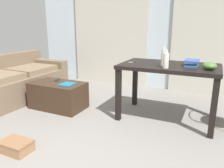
{
  "coord_description": "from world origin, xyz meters",
  "views": [
    {
      "loc": [
        1.09,
        -1.2,
        1.34
      ],
      "look_at": [
        -0.33,
        1.8,
        0.44
      ],
      "focal_mm": 35.38,
      "sensor_mm": 36.0,
      "label": 1
    }
  ],
  "objects_px": {
    "scissors": "(133,62)",
    "shoebox": "(16,146)",
    "book_stack": "(191,63)",
    "couch": "(12,83)",
    "magazine": "(67,84)",
    "tv_remote_primary": "(57,80)",
    "bowl": "(210,66)",
    "coffee_table": "(58,95)",
    "craft_table": "(169,72)",
    "bottle_near": "(166,60)",
    "bottle_far": "(163,58)"
  },
  "relations": [
    {
      "from": "couch",
      "to": "bottle_far",
      "type": "xyz_separation_m",
      "value": [
        2.68,
        0.19,
        0.6
      ]
    },
    {
      "from": "couch",
      "to": "magazine",
      "type": "distance_m",
      "value": 1.27
    },
    {
      "from": "coffee_table",
      "to": "craft_table",
      "type": "bearing_deg",
      "value": 11.34
    },
    {
      "from": "couch",
      "to": "coffee_table",
      "type": "distance_m",
      "value": 1.05
    },
    {
      "from": "bottle_near",
      "to": "bottle_far",
      "type": "bearing_deg",
      "value": 115.54
    },
    {
      "from": "bottle_near",
      "to": "magazine",
      "type": "distance_m",
      "value": 1.55
    },
    {
      "from": "book_stack",
      "to": "scissors",
      "type": "relative_size",
      "value": 2.67
    },
    {
      "from": "couch",
      "to": "shoebox",
      "type": "height_order",
      "value": "couch"
    },
    {
      "from": "bowl",
      "to": "shoebox",
      "type": "bearing_deg",
      "value": -141.11
    },
    {
      "from": "book_stack",
      "to": "tv_remote_primary",
      "type": "xyz_separation_m",
      "value": [
        -2.08,
        -0.24,
        -0.4
      ]
    },
    {
      "from": "coffee_table",
      "to": "scissors",
      "type": "xyz_separation_m",
      "value": [
        1.17,
        0.31,
        0.59
      ]
    },
    {
      "from": "craft_table",
      "to": "book_stack",
      "type": "relative_size",
      "value": 4.38
    },
    {
      "from": "craft_table",
      "to": "bottle_near",
      "type": "xyz_separation_m",
      "value": [
        0.0,
        -0.27,
        0.21
      ]
    },
    {
      "from": "couch",
      "to": "book_stack",
      "type": "relative_size",
      "value": 6.7
    },
    {
      "from": "couch",
      "to": "scissors",
      "type": "relative_size",
      "value": 17.87
    },
    {
      "from": "scissors",
      "to": "shoebox",
      "type": "xyz_separation_m",
      "value": [
        -0.75,
        -1.56,
        -0.74
      ]
    },
    {
      "from": "couch",
      "to": "magazine",
      "type": "bearing_deg",
      "value": -1.38
    },
    {
      "from": "coffee_table",
      "to": "scissors",
      "type": "distance_m",
      "value": 1.34
    },
    {
      "from": "couch",
      "to": "scissors",
      "type": "xyz_separation_m",
      "value": [
        2.21,
        0.31,
        0.49
      ]
    },
    {
      "from": "bottle_far",
      "to": "shoebox",
      "type": "distance_m",
      "value": 2.07
    },
    {
      "from": "bottle_near",
      "to": "shoebox",
      "type": "bearing_deg",
      "value": -134.34
    },
    {
      "from": "coffee_table",
      "to": "scissors",
      "type": "relative_size",
      "value": 7.63
    },
    {
      "from": "tv_remote_primary",
      "to": "magazine",
      "type": "xyz_separation_m",
      "value": [
        0.33,
        -0.15,
        -0.0
      ]
    },
    {
      "from": "tv_remote_primary",
      "to": "magazine",
      "type": "bearing_deg",
      "value": -48.76
    },
    {
      "from": "scissors",
      "to": "bottle_near",
      "type": "bearing_deg",
      "value": -24.84
    },
    {
      "from": "couch",
      "to": "book_stack",
      "type": "bearing_deg",
      "value": 6.81
    },
    {
      "from": "coffee_table",
      "to": "craft_table",
      "type": "distance_m",
      "value": 1.79
    },
    {
      "from": "coffee_table",
      "to": "shoebox",
      "type": "height_order",
      "value": "coffee_table"
    },
    {
      "from": "bottle_near",
      "to": "scissors",
      "type": "bearing_deg",
      "value": 155.16
    },
    {
      "from": "couch",
      "to": "book_stack",
      "type": "xyz_separation_m",
      "value": [
        3.02,
        0.36,
        0.53
      ]
    },
    {
      "from": "bottle_near",
      "to": "coffee_table",
      "type": "bearing_deg",
      "value": -177.81
    },
    {
      "from": "book_stack",
      "to": "shoebox",
      "type": "bearing_deg",
      "value": -134.11
    },
    {
      "from": "book_stack",
      "to": "scissors",
      "type": "distance_m",
      "value": 0.81
    },
    {
      "from": "tv_remote_primary",
      "to": "bowl",
      "type": "bearing_deg",
      "value": -21.76
    },
    {
      "from": "bowl",
      "to": "scissors",
      "type": "relative_size",
      "value": 1.48
    },
    {
      "from": "couch",
      "to": "craft_table",
      "type": "distance_m",
      "value": 2.78
    },
    {
      "from": "bottle_near",
      "to": "bowl",
      "type": "relative_size",
      "value": 1.42
    },
    {
      "from": "bottle_near",
      "to": "scissors",
      "type": "height_order",
      "value": "bottle_near"
    },
    {
      "from": "craft_table",
      "to": "scissors",
      "type": "distance_m",
      "value": 0.54
    },
    {
      "from": "bowl",
      "to": "book_stack",
      "type": "relative_size",
      "value": 0.56
    },
    {
      "from": "couch",
      "to": "bowl",
      "type": "bearing_deg",
      "value": 3.46
    },
    {
      "from": "book_stack",
      "to": "magazine",
      "type": "relative_size",
      "value": 1.35
    },
    {
      "from": "craft_table",
      "to": "bowl",
      "type": "height_order",
      "value": "bowl"
    },
    {
      "from": "couch",
      "to": "book_stack",
      "type": "distance_m",
      "value": 3.09
    },
    {
      "from": "scissors",
      "to": "shoebox",
      "type": "height_order",
      "value": "scissors"
    },
    {
      "from": "book_stack",
      "to": "scissors",
      "type": "height_order",
      "value": "book_stack"
    },
    {
      "from": "bowl",
      "to": "book_stack",
      "type": "bearing_deg",
      "value": 144.67
    },
    {
      "from": "coffee_table",
      "to": "scissors",
      "type": "bearing_deg",
      "value": 14.91
    },
    {
      "from": "scissors",
      "to": "bowl",
      "type": "bearing_deg",
      "value": -6.25
    },
    {
      "from": "bowl",
      "to": "shoebox",
      "type": "distance_m",
      "value": 2.43
    }
  ]
}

